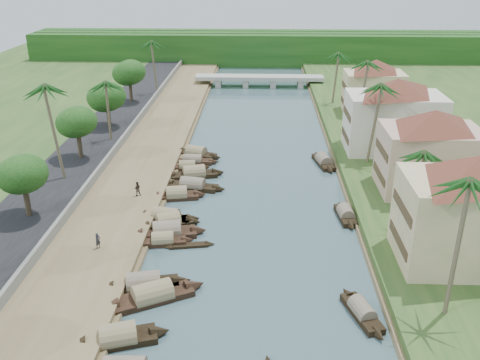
{
  "coord_description": "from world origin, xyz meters",
  "views": [
    {
      "loc": [
        0.38,
        -44.75,
        26.91
      ],
      "look_at": [
        -1.96,
        14.1,
        2.0
      ],
      "focal_mm": 40.0,
      "sensor_mm": 36.0,
      "label": 1
    }
  ],
  "objects_px": {
    "sampan_1": "(118,338)",
    "bridge": "(259,79)",
    "person_near": "(98,241)",
    "building_near": "(472,209)"
  },
  "relations": [
    {
      "from": "bridge",
      "to": "building_near",
      "type": "xyz_separation_m",
      "value": [
        18.99,
        -74.0,
        4.66
      ]
    },
    {
      "from": "building_near",
      "to": "person_near",
      "type": "height_order",
      "value": "building_near"
    },
    {
      "from": "bridge",
      "to": "sampan_1",
      "type": "bearing_deg",
      "value": -96.72
    },
    {
      "from": "bridge",
      "to": "person_near",
      "type": "bearing_deg",
      "value": -101.74
    },
    {
      "from": "sampan_1",
      "to": "person_near",
      "type": "relative_size",
      "value": 5.1
    },
    {
      "from": "sampan_1",
      "to": "person_near",
      "type": "bearing_deg",
      "value": 94.27
    },
    {
      "from": "bridge",
      "to": "building_near",
      "type": "height_order",
      "value": "building_near"
    },
    {
      "from": "person_near",
      "to": "sampan_1",
      "type": "bearing_deg",
      "value": -125.11
    },
    {
      "from": "sampan_1",
      "to": "bridge",
      "type": "bearing_deg",
      "value": 65.64
    },
    {
      "from": "bridge",
      "to": "building_near",
      "type": "relative_size",
      "value": 1.89
    }
  ]
}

